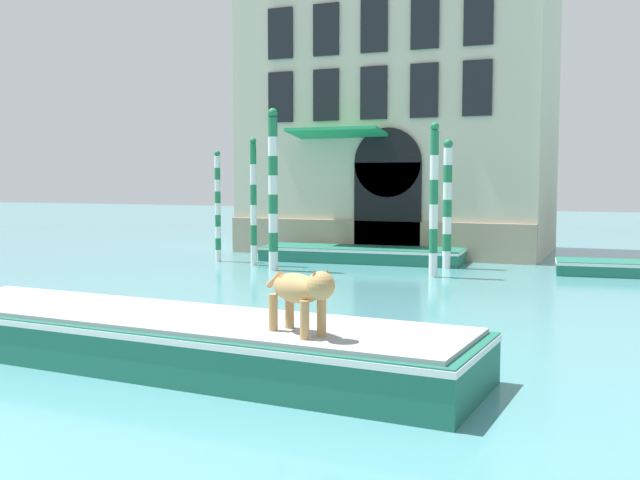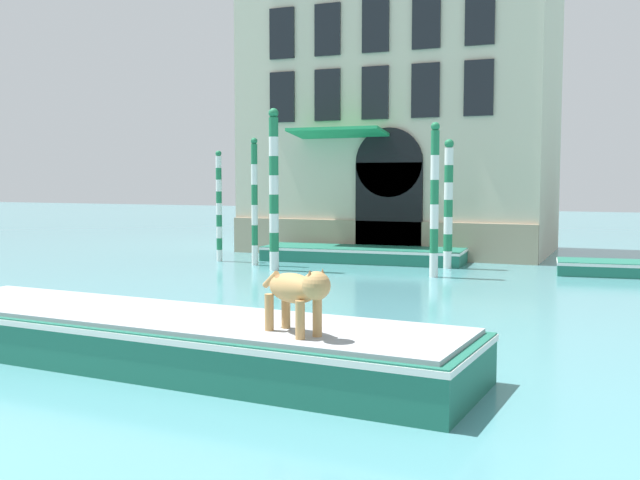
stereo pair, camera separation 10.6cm
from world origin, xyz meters
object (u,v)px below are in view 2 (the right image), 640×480
at_px(mooring_pole_2, 219,206).
at_px(mooring_pole_0, 274,189).
at_px(dog_on_deck, 297,290).
at_px(boat_foreground, 167,337).
at_px(boat_moored_near_palazzo, 363,254).
at_px(mooring_pole_3, 448,203).
at_px(mooring_pole_1, 255,201).
at_px(mooring_pole_4, 434,200).

bearing_deg(mooring_pole_2, mooring_pole_0, -28.19).
bearing_deg(mooring_pole_0, dog_on_deck, -62.03).
relative_size(boat_foreground, dog_on_deck, 7.79).
bearing_deg(boat_foreground, boat_moored_near_palazzo, 101.29).
bearing_deg(boat_foreground, mooring_pole_3, 88.85).
relative_size(dog_on_deck, mooring_pole_2, 0.33).
relative_size(boat_moored_near_palazzo, mooring_pole_3, 1.72).
height_order(mooring_pole_1, mooring_pole_3, mooring_pole_1).
xyz_separation_m(mooring_pole_1, mooring_pole_4, (5.75, -0.57, 0.13)).
height_order(dog_on_deck, mooring_pole_2, mooring_pole_2).
bearing_deg(mooring_pole_2, dog_on_deck, -55.56).
relative_size(boat_foreground, mooring_pole_4, 2.19).
height_order(dog_on_deck, mooring_pole_0, mooring_pole_0).
relative_size(boat_foreground, mooring_pole_1, 2.34).
bearing_deg(boat_foreground, mooring_pole_2, 120.81).
distance_m(boat_foreground, mooring_pole_0, 11.17).
bearing_deg(mooring_pole_3, mooring_pole_2, -171.67).
relative_size(mooring_pole_0, mooring_pole_4, 1.12).
height_order(boat_foreground, mooring_pole_3, mooring_pole_3).
distance_m(boat_moored_near_palazzo, mooring_pole_3, 3.42).
bearing_deg(mooring_pole_4, mooring_pole_1, 174.35).
xyz_separation_m(mooring_pole_3, mooring_pole_4, (0.13, -2.15, 0.17)).
distance_m(boat_foreground, dog_on_deck, 2.55).
bearing_deg(mooring_pole_1, mooring_pole_3, 15.76).
xyz_separation_m(dog_on_deck, mooring_pole_2, (-8.53, 12.43, 0.50)).
bearing_deg(boat_moored_near_palazzo, boat_foreground, -86.11).
distance_m(dog_on_deck, mooring_pole_0, 12.49).
relative_size(mooring_pole_1, mooring_pole_2, 1.10).
bearing_deg(mooring_pole_0, mooring_pole_2, 151.81).
xyz_separation_m(mooring_pole_1, mooring_pole_3, (5.62, 1.58, -0.04)).
xyz_separation_m(boat_foreground, mooring_pole_3, (0.98, 12.91, 1.54)).
distance_m(boat_moored_near_palazzo, mooring_pole_2, 4.86).
bearing_deg(mooring_pole_2, mooring_pole_4, -8.55).
relative_size(mooring_pole_0, mooring_pole_3, 1.22).
xyz_separation_m(dog_on_deck, mooring_pole_3, (-1.34, 13.49, 0.64)).
height_order(boat_moored_near_palazzo, mooring_pole_3, mooring_pole_3).
bearing_deg(boat_foreground, mooring_pole_4, 87.28).
xyz_separation_m(boat_moored_near_palazzo, mooring_pole_3, (2.91, -0.66, 1.68)).
xyz_separation_m(mooring_pole_0, mooring_pole_3, (4.50, 2.49, -0.43)).
bearing_deg(mooring_pole_2, boat_moored_near_palazzo, 21.83).
xyz_separation_m(mooring_pole_1, mooring_pole_2, (-1.57, 0.53, -0.17)).
bearing_deg(mooring_pole_4, dog_on_deck, -83.93).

